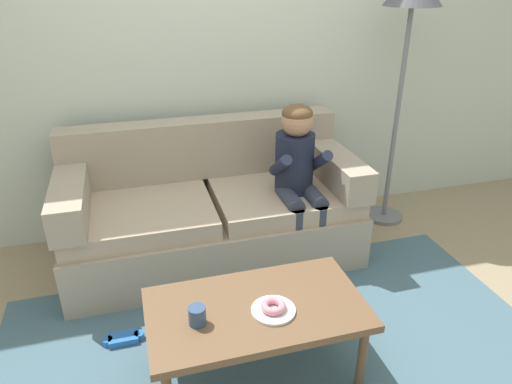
{
  "coord_description": "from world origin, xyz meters",
  "views": [
    {
      "loc": [
        -0.64,
        -2.02,
        1.89
      ],
      "look_at": [
        0.06,
        0.45,
        0.65
      ],
      "focal_mm": 32.93,
      "sensor_mm": 36.0,
      "label": 1
    }
  ],
  "objects_px": {
    "couch": "(212,212)",
    "coffee_table": "(256,313)",
    "person_child": "(298,171)",
    "floor_lamp": "(411,8)",
    "toy_controller": "(124,339)",
    "mug": "(197,316)",
    "donut": "(273,306)"
  },
  "relations": [
    {
      "from": "donut",
      "to": "mug",
      "type": "distance_m",
      "value": 0.36
    },
    {
      "from": "mug",
      "to": "floor_lamp",
      "type": "bearing_deg",
      "value": 37.26
    },
    {
      "from": "coffee_table",
      "to": "couch",
      "type": "bearing_deg",
      "value": 89.82
    },
    {
      "from": "couch",
      "to": "toy_controller",
      "type": "height_order",
      "value": "couch"
    },
    {
      "from": "coffee_table",
      "to": "toy_controller",
      "type": "height_order",
      "value": "coffee_table"
    },
    {
      "from": "floor_lamp",
      "to": "toy_controller",
      "type": "bearing_deg",
      "value": -157.08
    },
    {
      "from": "coffee_table",
      "to": "donut",
      "type": "height_order",
      "value": "donut"
    },
    {
      "from": "couch",
      "to": "mug",
      "type": "xyz_separation_m",
      "value": [
        -0.29,
        -1.2,
        0.13
      ]
    },
    {
      "from": "floor_lamp",
      "to": "couch",
      "type": "bearing_deg",
      "value": -174.53
    },
    {
      "from": "couch",
      "to": "mug",
      "type": "distance_m",
      "value": 1.24
    },
    {
      "from": "toy_controller",
      "to": "couch",
      "type": "bearing_deg",
      "value": 41.58
    },
    {
      "from": "mug",
      "to": "toy_controller",
      "type": "distance_m",
      "value": 0.73
    },
    {
      "from": "coffee_table",
      "to": "toy_controller",
      "type": "bearing_deg",
      "value": 148.57
    },
    {
      "from": "couch",
      "to": "toy_controller",
      "type": "distance_m",
      "value": 1.05
    },
    {
      "from": "person_child",
      "to": "mug",
      "type": "relative_size",
      "value": 12.24
    },
    {
      "from": "toy_controller",
      "to": "floor_lamp",
      "type": "xyz_separation_m",
      "value": [
        2.12,
        0.9,
        1.6
      ]
    },
    {
      "from": "couch",
      "to": "coffee_table",
      "type": "xyz_separation_m",
      "value": [
        -0.0,
        -1.16,
        0.05
      ]
    },
    {
      "from": "floor_lamp",
      "to": "mug",
      "type": "bearing_deg",
      "value": -142.74
    },
    {
      "from": "person_child",
      "to": "floor_lamp",
      "type": "xyz_separation_m",
      "value": [
        0.91,
        0.34,
        0.96
      ]
    },
    {
      "from": "person_child",
      "to": "coffee_table",
      "type": "bearing_deg",
      "value": -120.43
    },
    {
      "from": "person_child",
      "to": "donut",
      "type": "bearing_deg",
      "value": -116.03
    },
    {
      "from": "couch",
      "to": "person_child",
      "type": "relative_size",
      "value": 1.79
    },
    {
      "from": "person_child",
      "to": "floor_lamp",
      "type": "bearing_deg",
      "value": 20.7
    },
    {
      "from": "couch",
      "to": "coffee_table",
      "type": "distance_m",
      "value": 1.16
    },
    {
      "from": "person_child",
      "to": "floor_lamp",
      "type": "relative_size",
      "value": 0.58
    },
    {
      "from": "donut",
      "to": "floor_lamp",
      "type": "distance_m",
      "value": 2.28
    },
    {
      "from": "toy_controller",
      "to": "floor_lamp",
      "type": "bearing_deg",
      "value": 15.39
    },
    {
      "from": "person_child",
      "to": "toy_controller",
      "type": "height_order",
      "value": "person_child"
    },
    {
      "from": "floor_lamp",
      "to": "person_child",
      "type": "bearing_deg",
      "value": -159.3
    },
    {
      "from": "couch",
      "to": "donut",
      "type": "relative_size",
      "value": 16.41
    },
    {
      "from": "person_child",
      "to": "toy_controller",
      "type": "relative_size",
      "value": 4.87
    },
    {
      "from": "donut",
      "to": "floor_lamp",
      "type": "bearing_deg",
      "value": 43.96
    }
  ]
}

